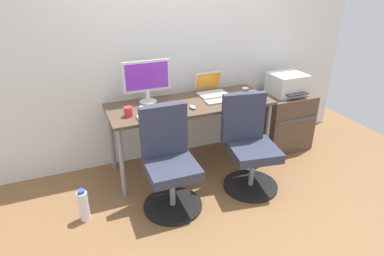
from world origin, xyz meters
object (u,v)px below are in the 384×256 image
object	(u,v)px
water_bottle_on_floor	(84,206)
open_laptop	(211,89)
office_chair_right	(249,147)
side_cabinet	(282,120)
coffee_mug	(128,112)
office_chair_left	(169,164)
desktop_monitor	(147,79)
printer	(287,84)

from	to	relation	value
water_bottle_on_floor	open_laptop	bearing A→B (deg)	23.28
office_chair_right	side_cabinet	xyz separation A→B (m)	(0.82, 0.59, -0.09)
office_chair_right	coffee_mug	size ratio (longest dim) A/B	10.22
water_bottle_on_floor	coffee_mug	distance (m)	0.91
office_chair_left	desktop_monitor	size ratio (longest dim) A/B	1.96
office_chair_left	water_bottle_on_floor	xyz separation A→B (m)	(-0.76, 0.06, -0.28)
side_cabinet	office_chair_left	bearing A→B (deg)	-160.34
office_chair_right	printer	size ratio (longest dim) A/B	2.35
office_chair_right	side_cabinet	distance (m)	1.01
printer	water_bottle_on_floor	distance (m)	2.54
office_chair_right	water_bottle_on_floor	size ratio (longest dim) A/B	3.03
office_chair_left	desktop_monitor	xyz separation A→B (m)	(0.02, 0.71, 0.58)
water_bottle_on_floor	open_laptop	xyz separation A→B (m)	(1.49, 0.64, 0.66)
side_cabinet	printer	distance (m)	0.45
desktop_monitor	office_chair_left	bearing A→B (deg)	-91.74
office_chair_left	water_bottle_on_floor	size ratio (longest dim) A/B	3.03
water_bottle_on_floor	open_laptop	world-z (taller)	open_laptop
side_cabinet	coffee_mug	world-z (taller)	coffee_mug
water_bottle_on_floor	open_laptop	size ratio (longest dim) A/B	1.00
printer	desktop_monitor	distance (m)	1.64
printer	desktop_monitor	xyz separation A→B (m)	(-1.62, 0.13, 0.22)
office_chair_right	open_laptop	world-z (taller)	open_laptop
coffee_mug	desktop_monitor	bearing A→B (deg)	47.05
coffee_mug	water_bottle_on_floor	bearing A→B (deg)	-145.14
water_bottle_on_floor	coffee_mug	size ratio (longest dim) A/B	3.37
water_bottle_on_floor	desktop_monitor	distance (m)	1.33
side_cabinet	printer	xyz separation A→B (m)	(0.00, -0.00, 0.45)
office_chair_right	water_bottle_on_floor	xyz separation A→B (m)	(-1.58, 0.06, -0.28)
side_cabinet	water_bottle_on_floor	distance (m)	2.47
coffee_mug	printer	bearing A→B (deg)	4.79
printer	desktop_monitor	bearing A→B (deg)	175.57
office_chair_left	office_chair_right	distance (m)	0.82
side_cabinet	open_laptop	distance (m)	1.04
open_laptop	office_chair_right	bearing A→B (deg)	-82.79
coffee_mug	office_chair_right	bearing A→B (deg)	-22.03
office_chair_right	printer	world-z (taller)	office_chair_right
open_laptop	coffee_mug	distance (m)	1.01
open_laptop	printer	bearing A→B (deg)	-7.51
side_cabinet	open_laptop	size ratio (longest dim) A/B	2.15
office_chair_left	printer	bearing A→B (deg)	19.63
side_cabinet	office_chair_right	bearing A→B (deg)	-144.54
water_bottle_on_floor	side_cabinet	bearing A→B (deg)	12.25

